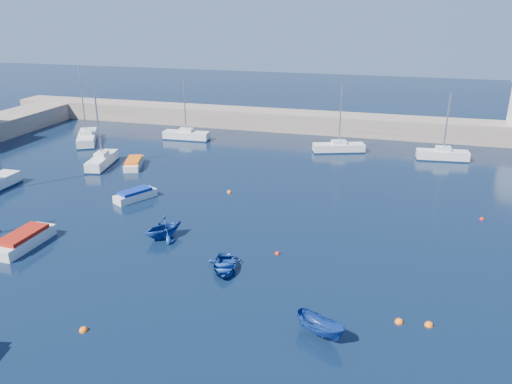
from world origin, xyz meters
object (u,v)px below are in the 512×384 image
(motorboat_0, at_px, (24,240))
(sailboat_3, at_px, (102,161))
(sailboat_7, at_px, (442,155))
(sailboat_6, at_px, (339,147))
(dinghy_center, at_px, (224,266))
(sailboat_5, at_px, (186,135))
(dinghy_right, at_px, (320,327))
(motorboat_1, at_px, (135,195))
(motorboat_2, at_px, (134,163))
(sailboat_4, at_px, (87,138))
(dinghy_left, at_px, (163,227))

(motorboat_0, bearing_deg, sailboat_3, 106.37)
(sailboat_3, relative_size, sailboat_7, 1.04)
(sailboat_6, xyz_separation_m, dinghy_center, (-3.91, -31.53, -0.22))
(sailboat_3, xyz_separation_m, motorboat_0, (5.30, -19.19, -0.11))
(sailboat_5, bearing_deg, sailboat_3, 159.46)
(sailboat_5, height_order, dinghy_right, sailboat_5)
(motorboat_1, height_order, motorboat_2, motorboat_1)
(motorboat_0, bearing_deg, dinghy_right, -10.73)
(sailboat_3, bearing_deg, motorboat_1, -54.89)
(sailboat_4, bearing_deg, dinghy_center, -73.37)
(motorboat_2, bearing_deg, dinghy_right, -64.26)
(sailboat_6, bearing_deg, dinghy_left, 140.70)
(sailboat_3, bearing_deg, motorboat_0, -85.61)
(sailboat_6, bearing_deg, dinghy_center, 153.51)
(sailboat_5, height_order, sailboat_7, sailboat_5)
(sailboat_4, distance_m, dinghy_right, 48.46)
(sailboat_6, height_order, dinghy_center, sailboat_6)
(motorboat_2, bearing_deg, sailboat_4, 125.31)
(dinghy_center, bearing_deg, sailboat_6, 66.97)
(sailboat_4, distance_m, dinghy_left, 32.49)
(sailboat_3, height_order, motorboat_0, sailboat_3)
(sailboat_3, height_order, motorboat_2, sailboat_3)
(sailboat_6, relative_size, dinghy_left, 2.45)
(sailboat_7, bearing_deg, dinghy_left, 135.62)
(sailboat_7, bearing_deg, motorboat_2, 104.08)
(motorboat_1, relative_size, dinghy_right, 1.34)
(sailboat_4, distance_m, sailboat_5, 12.93)
(motorboat_0, bearing_deg, sailboat_4, 115.84)
(sailboat_5, xyz_separation_m, motorboat_0, (0.92, -32.68, -0.07))
(motorboat_2, xyz_separation_m, dinghy_center, (17.37, -19.28, -0.09))
(dinghy_center, bearing_deg, sailboat_7, 47.09)
(sailboat_6, bearing_deg, dinghy_right, 165.98)
(motorboat_2, bearing_deg, sailboat_5, 66.77)
(sailboat_3, bearing_deg, sailboat_5, 61.01)
(motorboat_2, bearing_deg, sailboat_3, 172.53)
(dinghy_center, distance_m, dinghy_right, 9.16)
(sailboat_7, relative_size, motorboat_1, 1.88)
(motorboat_2, bearing_deg, motorboat_0, -104.25)
(sailboat_7, relative_size, motorboat_2, 1.63)
(sailboat_6, relative_size, dinghy_center, 2.43)
(sailboat_5, relative_size, dinghy_center, 2.42)
(sailboat_4, height_order, sailboat_6, sailboat_4)
(sailboat_3, distance_m, motorboat_1, 11.93)
(motorboat_1, relative_size, motorboat_2, 0.87)
(dinghy_center, relative_size, dinghy_left, 1.01)
(dinghy_left, bearing_deg, sailboat_4, 165.76)
(sailboat_5, height_order, motorboat_2, sailboat_5)
(sailboat_5, distance_m, sailboat_6, 20.43)
(sailboat_3, relative_size, sailboat_6, 0.99)
(motorboat_0, relative_size, dinghy_right, 1.67)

